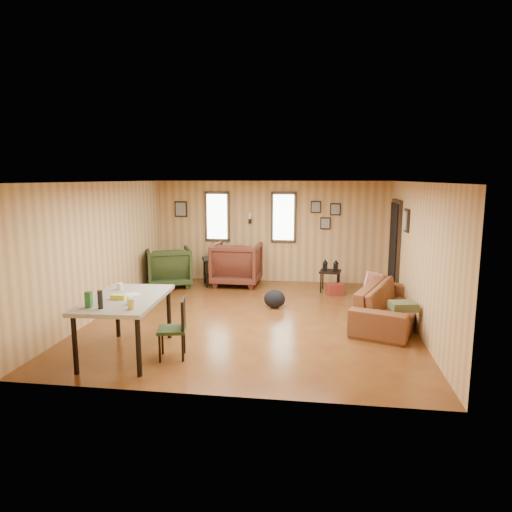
{
  "coord_description": "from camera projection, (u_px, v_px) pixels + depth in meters",
  "views": [
    {
      "loc": [
        1.14,
        -7.77,
        2.46
      ],
      "look_at": [
        0.0,
        0.4,
        1.05
      ],
      "focal_mm": 32.0,
      "sensor_mm": 36.0,
      "label": 1
    }
  ],
  "objects": [
    {
      "name": "side_table",
      "position": [
        330.0,
        270.0,
        9.96
      ],
      "size": [
        0.5,
        0.5,
        0.71
      ],
      "rotation": [
        0.0,
        0.0,
        -0.13
      ],
      "color": "black",
      "rests_on": "ground"
    },
    {
      "name": "sofa_pillows",
      "position": [
        388.0,
        294.0,
        7.81
      ],
      "size": [
        0.7,
        1.7,
        0.35
      ],
      "rotation": [
        0.0,
        0.0,
        0.19
      ],
      "color": "#474C2A",
      "rests_on": "sofa"
    },
    {
      "name": "room",
      "position": [
        264.0,
        249.0,
        8.2
      ],
      "size": [
        5.54,
        6.04,
        2.44
      ],
      "color": "brown",
      "rests_on": "ground"
    },
    {
      "name": "cooler",
      "position": [
        335.0,
        289.0,
        9.72
      ],
      "size": [
        0.4,
        0.34,
        0.25
      ],
      "rotation": [
        0.0,
        0.0,
        0.31
      ],
      "color": "maroon",
      "rests_on": "ground"
    },
    {
      "name": "backpack",
      "position": [
        275.0,
        299.0,
        8.73
      ],
      "size": [
        0.46,
        0.39,
        0.35
      ],
      "rotation": [
        0.0,
        0.0,
        -0.21
      ],
      "color": "black",
      "rests_on": "ground"
    },
    {
      "name": "recliner_green",
      "position": [
        169.0,
        265.0,
        10.44
      ],
      "size": [
        1.25,
        1.22,
        0.99
      ],
      "primitive_type": "imported",
      "rotation": [
        0.0,
        0.0,
        -2.73
      ],
      "color": "#273417",
      "rests_on": "ground"
    },
    {
      "name": "sofa",
      "position": [
        392.0,
        298.0,
        7.79
      ],
      "size": [
        1.38,
        2.35,
        0.88
      ],
      "primitive_type": "imported",
      "rotation": [
        0.0,
        0.0,
        1.23
      ],
      "color": "brown",
      "rests_on": "ground"
    },
    {
      "name": "recliner_brown",
      "position": [
        237.0,
        262.0,
        10.57
      ],
      "size": [
        1.08,
        1.02,
        1.09
      ],
      "primitive_type": "imported",
      "rotation": [
        0.0,
        0.0,
        3.12
      ],
      "color": "#532519",
      "rests_on": "ground"
    },
    {
      "name": "end_table",
      "position": [
        216.0,
        266.0,
        10.6
      ],
      "size": [
        0.77,
        0.74,
        0.78
      ],
      "rotation": [
        0.0,
        0.0,
        0.37
      ],
      "color": "black",
      "rests_on": "ground"
    },
    {
      "name": "dining_chair",
      "position": [
        176.0,
        325.0,
        6.26
      ],
      "size": [
        0.45,
        0.45,
        0.84
      ],
      "rotation": [
        0.0,
        0.0,
        0.22
      ],
      "color": "#273417",
      "rests_on": "ground"
    },
    {
      "name": "dining_table",
      "position": [
        125.0,
        303.0,
        6.33
      ],
      "size": [
        1.07,
        1.68,
        1.07
      ],
      "rotation": [
        0.0,
        0.0,
        0.06
      ],
      "color": "gray",
      "rests_on": "ground"
    }
  ]
}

